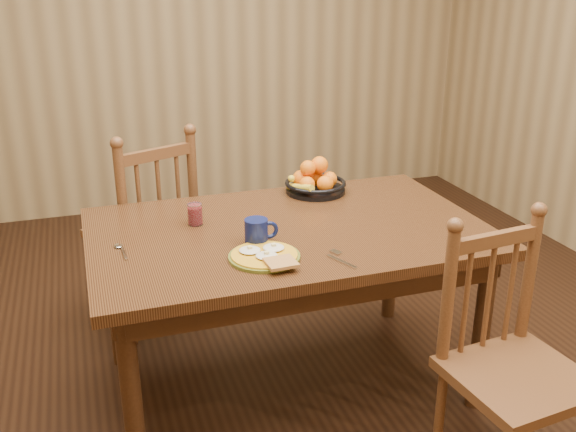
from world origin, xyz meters
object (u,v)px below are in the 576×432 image
object	(u,v)px
breakfast_plate	(265,256)
coffee_mug	(257,231)
fruit_bowl	(315,182)
dining_table	(288,246)
chair_far	(147,233)
chair_near	(511,366)

from	to	relation	value
breakfast_plate	coffee_mug	distance (m)	0.15
coffee_mug	fruit_bowl	bearing A→B (deg)	49.88
dining_table	fruit_bowl	distance (m)	0.48
chair_far	fruit_bowl	xyz separation A→B (m)	(0.76, -0.36, 0.30)
chair_far	chair_near	distance (m)	1.85
breakfast_plate	fruit_bowl	distance (m)	0.78
chair_near	breakfast_plate	world-z (taller)	chair_near
dining_table	fruit_bowl	world-z (taller)	fruit_bowl
breakfast_plate	coffee_mug	world-z (taller)	coffee_mug
dining_table	chair_far	size ratio (longest dim) A/B	1.56
chair_near	fruit_bowl	distance (m)	1.24
breakfast_plate	coffee_mug	xyz separation A→B (m)	(0.01, 0.14, 0.04)
dining_table	coffee_mug	xyz separation A→B (m)	(-0.16, -0.12, 0.14)
chair_far	dining_table	bearing A→B (deg)	101.09
fruit_bowl	chair_near	bearing A→B (deg)	-76.21
chair_near	fruit_bowl	xyz separation A→B (m)	(-0.29, 1.16, 0.33)
chair_far	chair_near	world-z (taller)	chair_far
dining_table	fruit_bowl	xyz separation A→B (m)	(0.26, 0.38, 0.14)
chair_near	coffee_mug	xyz separation A→B (m)	(-0.71, 0.66, 0.33)
chair_far	fruit_bowl	world-z (taller)	chair_far
fruit_bowl	coffee_mug	bearing A→B (deg)	-130.12
dining_table	coffee_mug	bearing A→B (deg)	-143.68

